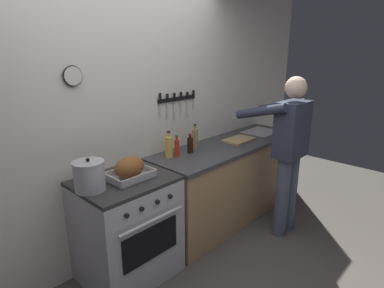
{
  "coord_description": "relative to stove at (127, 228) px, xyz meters",
  "views": [
    {
      "loc": [
        -1.55,
        -1.03,
        1.9
      ],
      "look_at": [
        0.43,
        0.85,
        1.08
      ],
      "focal_mm": 29.54,
      "sensor_mm": 36.0,
      "label": 1
    }
  ],
  "objects": [
    {
      "name": "wall_back",
      "position": [
        0.22,
        0.36,
        0.85
      ],
      "size": [
        6.0,
        0.13,
        2.6
      ],
      "color": "white",
      "rests_on": "ground"
    },
    {
      "name": "counter_block",
      "position": [
        1.43,
        0.0,
        0.01
      ],
      "size": [
        2.03,
        0.65,
        0.9
      ],
      "color": "tan",
      "rests_on": "ground"
    },
    {
      "name": "stove",
      "position": [
        0.0,
        0.0,
        0.0
      ],
      "size": [
        0.76,
        0.67,
        0.9
      ],
      "color": "#BCBCC1",
      "rests_on": "ground"
    },
    {
      "name": "person_cook",
      "position": [
        1.56,
        -0.63,
        0.5
      ],
      "size": [
        0.51,
        0.63,
        1.66
      ],
      "rotation": [
        0.0,
        0.0,
        1.43
      ],
      "color": "#4C566B",
      "rests_on": "ground"
    },
    {
      "name": "roasting_pan",
      "position": [
        0.04,
        -0.03,
        0.53
      ],
      "size": [
        0.35,
        0.26,
        0.19
      ],
      "color": "#B7B7BC",
      "rests_on": "stove"
    },
    {
      "name": "stock_pot",
      "position": [
        -0.29,
        0.01,
        0.56
      ],
      "size": [
        0.23,
        0.23,
        0.25
      ],
      "color": "#B7B7BC",
      "rests_on": "stove"
    },
    {
      "name": "cutting_board",
      "position": [
        1.57,
        -0.02,
        0.46
      ],
      "size": [
        0.36,
        0.24,
        0.02
      ],
      "primitive_type": "cube",
      "color": "tan",
      "rests_on": "counter_block"
    },
    {
      "name": "bottle_soy_sauce",
      "position": [
        0.86,
        0.08,
        0.53
      ],
      "size": [
        0.06,
        0.06,
        0.2
      ],
      "color": "black",
      "rests_on": "counter_block"
    },
    {
      "name": "bottle_cooking_oil",
      "position": [
        0.62,
        0.14,
        0.56
      ],
      "size": [
        0.07,
        0.07,
        0.26
      ],
      "color": "gold",
      "rests_on": "counter_block"
    },
    {
      "name": "bottle_vinegar",
      "position": [
        1.0,
        0.15,
        0.56
      ],
      "size": [
        0.06,
        0.06,
        0.26
      ],
      "color": "#997F4C",
      "rests_on": "counter_block"
    },
    {
      "name": "bottle_hot_sauce",
      "position": [
        0.69,
        0.1,
        0.54
      ],
      "size": [
        0.05,
        0.05,
        0.21
      ],
      "color": "red",
      "rests_on": "counter_block"
    }
  ]
}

